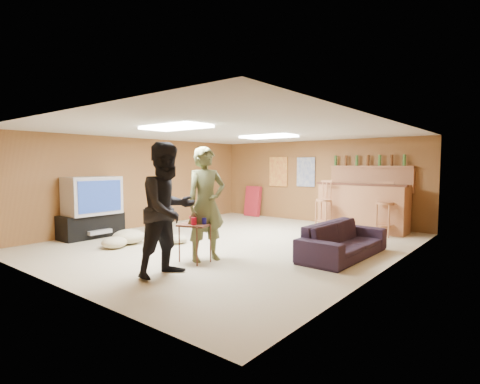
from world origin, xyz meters
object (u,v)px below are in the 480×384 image
Objects in this scene: tray_table at (195,243)px; sofa at (344,240)px; bar_counter at (363,207)px; person_black at (168,209)px; person_olive at (206,204)px; tv_body at (92,196)px.

sofa is at bearing 46.63° from tray_table.
bar_counter reaches higher than sofa.
tray_table is (-1.71, -1.81, 0.02)m from sofa.
bar_counter is 4.62m from tray_table.
person_black reaches higher than tray_table.
person_black is (0.17, -0.93, 0.01)m from person_olive.
bar_counter is 3.26× the size of tray_table.
person_black is (-0.78, -5.23, 0.38)m from bar_counter.
bar_counter is 5.31m from person_black.
person_olive is 2.39m from sofa.
person_olive reaches higher than tray_table.
person_olive is at bearing 72.51° from tray_table.
person_black reaches higher than sofa.
tv_body is 0.59× the size of person_black.
tv_body is 6.09m from bar_counter.
sofa is (1.65, 1.61, -0.63)m from person_olive.
tv_body is 3.20m from person_olive.
tv_body is 1.79× the size of tray_table.
sofa is (1.48, 2.54, -0.65)m from person_black.
tray_table is at bearing 18.98° from person_black.
tv_body reaches higher than sofa.
person_black reaches higher than person_olive.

